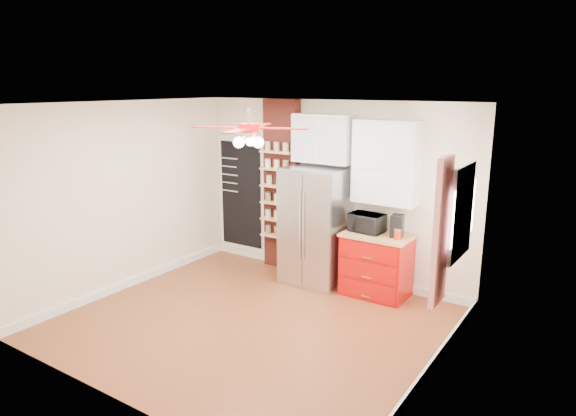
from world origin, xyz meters
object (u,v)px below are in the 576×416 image
Objects in this scene: canister_left at (397,235)px; red_cabinet at (377,264)px; ceiling_fan at (249,128)px; coffee_maker at (397,226)px; toaster_oven at (367,223)px; fridge at (316,226)px; pantry_jar_oats at (269,180)px.

red_cabinet is at bearing 162.22° from canister_left.
ceiling_fan reaches higher than canister_left.
coffee_maker is (1.20, 1.67, -1.37)m from ceiling_fan.
canister_left is at bearing -9.30° from toaster_oven.
ceiling_fan reaches higher than red_cabinet.
toaster_oven is (-0.18, 0.00, 0.58)m from red_cabinet.
toaster_oven is 0.52m from canister_left.
coffee_maker is 0.14m from canister_left.
fridge is at bearing 173.15° from coffee_maker.
pantry_jar_oats is (-1.00, 1.79, -0.98)m from ceiling_fan.
coffee_maker is at bearing 116.45° from canister_left.
pantry_jar_oats reaches higher than canister_left.
ceiling_fan is at bearing -88.24° from fridge.
red_cabinet is at bearing 61.29° from ceiling_fan.
red_cabinet is 1.99× the size of toaster_oven.
fridge is 1.26m from coffee_maker.
coffee_maker is (1.25, 0.04, 0.18)m from fridge.
toaster_oven reaches higher than red_cabinet.
red_cabinet is at bearing 1.58° from toaster_oven.
coffee_maker is at bearing -2.28° from red_cabinet.
fridge is 1.86× the size of red_cabinet.
fridge is 5.65× the size of coffee_maker.
fridge is 3.71× the size of toaster_oven.
fridge is 12.53× the size of pantry_jar_oats.
coffee_maker reaches higher than canister_left.
canister_left is (1.29, -0.05, 0.09)m from fridge.
ceiling_fan is 4.52× the size of coffee_maker.
pantry_jar_oats is at bearing 168.16° from coffee_maker.
toaster_oven is at bearing 178.72° from red_cabinet.
fridge is at bearing 177.61° from canister_left.
canister_left is (0.32, -0.10, 0.51)m from red_cabinet.
pantry_jar_oats is (-0.95, 0.16, 0.57)m from fridge.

